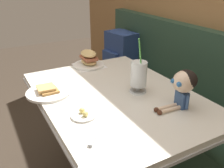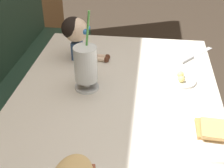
# 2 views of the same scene
# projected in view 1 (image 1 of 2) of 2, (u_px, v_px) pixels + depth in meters

# --- Properties ---
(booth_bench) EXTENTS (2.60, 0.48, 1.00)m
(booth_bench) POSITION_uv_depth(u_px,v_px,m) (189.00, 125.00, 1.84)
(booth_bench) COLOR #233D2D
(booth_bench) RESTS_ON ground
(diner_table) EXTENTS (1.11, 0.81, 0.74)m
(diner_table) POSITION_uv_depth(u_px,v_px,m) (116.00, 123.00, 1.48)
(diner_table) COLOR silver
(diner_table) RESTS_ON ground
(toast_plate) EXTENTS (0.25, 0.25, 0.04)m
(toast_plate) POSITION_uv_depth(u_px,v_px,m) (49.00, 92.00, 1.39)
(toast_plate) COLOR white
(toast_plate) RESTS_ON diner_table
(milkshake_glass) EXTENTS (0.10, 0.10, 0.32)m
(milkshake_glass) POSITION_uv_depth(u_px,v_px,m) (139.00, 76.00, 1.38)
(milkshake_glass) COLOR silver
(milkshake_glass) RESTS_ON diner_table
(sandwich_plate) EXTENTS (0.22, 0.22, 0.12)m
(sandwich_plate) POSITION_uv_depth(u_px,v_px,m) (89.00, 60.00, 1.78)
(sandwich_plate) COLOR white
(sandwich_plate) RESTS_ON diner_table
(butter_saucer) EXTENTS (0.12, 0.12, 0.04)m
(butter_saucer) POSITION_uv_depth(u_px,v_px,m) (83.00, 115.00, 1.17)
(butter_saucer) COLOR white
(butter_saucer) RESTS_ON diner_table
(butter_knife) EXTENTS (0.19, 0.17, 0.01)m
(butter_knife) POSITION_uv_depth(u_px,v_px,m) (90.00, 145.00, 0.98)
(butter_knife) COLOR silver
(butter_knife) RESTS_ON diner_table
(seated_doll) EXTENTS (0.12, 0.22, 0.20)m
(seated_doll) POSITION_uv_depth(u_px,v_px,m) (184.00, 84.00, 1.21)
(seated_doll) COLOR #385689
(seated_doll) RESTS_ON diner_table
(backpack) EXTENTS (0.33, 0.28, 0.41)m
(backpack) POSITION_uv_depth(u_px,v_px,m) (121.00, 49.00, 2.46)
(backpack) COLOR navy
(backpack) RESTS_ON booth_bench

